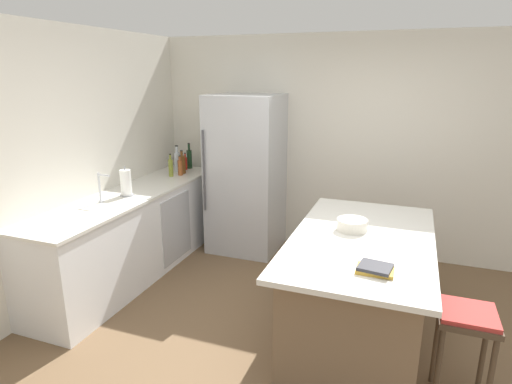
% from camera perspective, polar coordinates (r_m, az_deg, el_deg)
% --- Properties ---
extents(ground_plane, '(7.20, 7.20, 0.00)m').
position_cam_1_polar(ground_plane, '(3.64, 6.06, -20.71)').
color(ground_plane, brown).
extents(wall_rear, '(6.00, 0.10, 2.60)m').
position_cam_1_polar(wall_rear, '(5.22, 12.72, 5.95)').
color(wall_rear, silver).
rests_on(wall_rear, ground_plane).
extents(wall_left, '(0.10, 6.00, 2.60)m').
position_cam_1_polar(wall_left, '(4.32, -26.71, 2.61)').
color(wall_left, silver).
rests_on(wall_left, ground_plane).
extents(counter_run_left, '(0.67, 2.74, 0.93)m').
position_cam_1_polar(counter_run_left, '(4.84, -16.02, -5.35)').
color(counter_run_left, white).
rests_on(counter_run_left, ground_plane).
extents(kitchen_island, '(1.08, 1.92, 0.90)m').
position_cam_1_polar(kitchen_island, '(3.67, 13.65, -12.39)').
color(kitchen_island, '#7A6047').
rests_on(kitchen_island, ground_plane).
extents(refrigerator, '(0.83, 0.77, 1.91)m').
position_cam_1_polar(refrigerator, '(5.18, -1.36, 2.40)').
color(refrigerator, '#B7BABF').
rests_on(refrigerator, ground_plane).
extents(bar_stool, '(0.36, 0.36, 0.69)m').
position_cam_1_polar(bar_stool, '(3.18, 26.45, -16.15)').
color(bar_stool, '#473828').
rests_on(bar_stool, ground_plane).
extents(sink_faucet, '(0.15, 0.05, 0.30)m').
position_cam_1_polar(sink_faucet, '(4.38, -20.19, 0.62)').
color(sink_faucet, silver).
rests_on(sink_faucet, counter_run_left).
extents(paper_towel_roll, '(0.14, 0.14, 0.31)m').
position_cam_1_polar(paper_towel_roll, '(4.56, -17.12, 1.15)').
color(paper_towel_roll, gray).
rests_on(paper_towel_roll, counter_run_left).
extents(wine_bottle, '(0.07, 0.07, 0.34)m').
position_cam_1_polar(wine_bottle, '(5.68, -8.97, 4.49)').
color(wine_bottle, '#19381E').
rests_on(wine_bottle, counter_run_left).
extents(hot_sauce_bottle, '(0.05, 0.05, 0.22)m').
position_cam_1_polar(hot_sauce_bottle, '(5.62, -9.49, 3.89)').
color(hot_sauce_bottle, red).
rests_on(hot_sauce_bottle, counter_run_left).
extents(soda_bottle, '(0.07, 0.07, 0.33)m').
position_cam_1_polar(soda_bottle, '(5.54, -10.56, 4.15)').
color(soda_bottle, silver).
rests_on(soda_bottle, counter_run_left).
extents(whiskey_bottle, '(0.08, 0.08, 0.29)m').
position_cam_1_polar(whiskey_bottle, '(5.41, -9.93, 3.72)').
color(whiskey_bottle, brown).
rests_on(whiskey_bottle, counter_run_left).
extents(vinegar_bottle, '(0.06, 0.06, 0.25)m').
position_cam_1_polar(vinegar_bottle, '(5.32, -10.17, 3.31)').
color(vinegar_bottle, '#994C23').
rests_on(vinegar_bottle, counter_run_left).
extents(olive_oil_bottle, '(0.06, 0.06, 0.28)m').
position_cam_1_polar(olive_oil_bottle, '(5.28, -11.40, 3.28)').
color(olive_oil_bottle, olive).
rests_on(olive_oil_bottle, counter_run_left).
extents(cookbook_stack, '(0.24, 0.21, 0.05)m').
position_cam_1_polar(cookbook_stack, '(2.92, 15.74, -9.93)').
color(cookbook_stack, gold).
rests_on(cookbook_stack, kitchen_island).
extents(mixing_bowl, '(0.25, 0.25, 0.10)m').
position_cam_1_polar(mixing_bowl, '(3.59, 12.82, -4.32)').
color(mixing_bowl, silver).
rests_on(mixing_bowl, kitchen_island).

